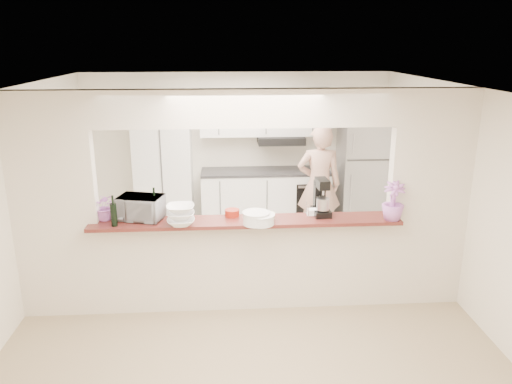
{
  "coord_description": "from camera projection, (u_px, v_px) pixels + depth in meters",
  "views": [
    {
      "loc": [
        -0.24,
        -5.19,
        2.96
      ],
      "look_at": [
        0.13,
        0.3,
        1.3
      ],
      "focal_mm": 35.0,
      "sensor_mm": 36.0,
      "label": 1
    }
  ],
  "objects": [
    {
      "name": "bar_counter",
      "position": [
        246.0,
        261.0,
        5.66
      ],
      "size": [
        3.4,
        0.38,
        1.09
      ],
      "color": "silver",
      "rests_on": "floor"
    },
    {
      "name": "plate_stack_a",
      "position": [
        256.0,
        218.0,
        5.32
      ],
      "size": [
        0.29,
        0.29,
        0.13
      ],
      "color": "white",
      "rests_on": "bar_counter"
    },
    {
      "name": "tan_bowl",
      "position": [
        269.0,
        216.0,
        5.49
      ],
      "size": [
        0.14,
        0.14,
        0.07
      ],
      "primitive_type": "cylinder",
      "color": "#C7B88C",
      "rests_on": "bar_counter"
    },
    {
      "name": "flower_right",
      "position": [
        393.0,
        201.0,
        5.41
      ],
      "size": [
        0.28,
        0.28,
        0.43
      ],
      "primitive_type": "imported",
      "rotation": [
        0.0,
        0.0,
        -0.19
      ],
      "color": "#B963B8",
      "rests_on": "bar_counter"
    },
    {
      "name": "utensil_caddy",
      "position": [
        317.0,
        207.0,
        5.59
      ],
      "size": [
        0.24,
        0.15,
        0.22
      ],
      "color": "silver",
      "rests_on": "bar_counter"
    },
    {
      "name": "wine_bottle_b",
      "position": [
        155.0,
        206.0,
        5.48
      ],
      "size": [
        0.07,
        0.07,
        0.35
      ],
      "color": "black",
      "rests_on": "bar_counter"
    },
    {
      "name": "floor",
      "position": [
        246.0,
        306.0,
        5.83
      ],
      "size": [
        6.0,
        6.0,
        0.0
      ],
      "primitive_type": "plane",
      "color": "tan",
      "rests_on": "ground"
    },
    {
      "name": "red_bowl",
      "position": [
        232.0,
        213.0,
        5.57
      ],
      "size": [
        0.16,
        0.16,
        0.08
      ],
      "primitive_type": "cylinder",
      "color": "maroon",
      "rests_on": "bar_counter"
    },
    {
      "name": "stand_mixer",
      "position": [
        321.0,
        199.0,
        5.58
      ],
      "size": [
        0.2,
        0.3,
        0.42
      ],
      "color": "black",
      "rests_on": "bar_counter"
    },
    {
      "name": "refrigerator",
      "position": [
        362.0,
        175.0,
        8.25
      ],
      "size": [
        0.75,
        0.7,
        1.7
      ],
      "primitive_type": "cube",
      "color": "#B7B6BC",
      "rests_on": "floor"
    },
    {
      "name": "wine_bottle_a",
      "position": [
        114.0,
        214.0,
        5.25
      ],
      "size": [
        0.07,
        0.07,
        0.34
      ],
      "color": "black",
      "rests_on": "bar_counter"
    },
    {
      "name": "plate_stack_b",
      "position": [
        260.0,
        219.0,
        5.33
      ],
      "size": [
        0.31,
        0.31,
        0.11
      ],
      "color": "white",
      "rests_on": "bar_counter"
    },
    {
      "name": "toaster_oven",
      "position": [
        141.0,
        208.0,
        5.45
      ],
      "size": [
        0.54,
        0.43,
        0.26
      ],
      "primitive_type": "imported",
      "rotation": [
        0.0,
        0.0,
        -0.25
      ],
      "color": "#ADADB2",
      "rests_on": "bar_counter"
    },
    {
      "name": "person",
      "position": [
        319.0,
        185.0,
        7.46
      ],
      "size": [
        0.69,
        0.48,
        1.8
      ],
      "primitive_type": "imported",
      "rotation": [
        0.0,
        0.0,
        3.06
      ],
      "color": "tan",
      "rests_on": "floor"
    },
    {
      "name": "partition",
      "position": [
        246.0,
        184.0,
        5.4
      ],
      "size": [
        5.0,
        0.15,
        2.5
      ],
      "color": "silver",
      "rests_on": "floor"
    },
    {
      "name": "serving_bowls",
      "position": [
        181.0,
        215.0,
        5.28
      ],
      "size": [
        0.31,
        0.31,
        0.22
      ],
      "primitive_type": "imported",
      "rotation": [
        0.0,
        0.0,
        0.04
      ],
      "color": "white",
      "rests_on": "bar_counter"
    },
    {
      "name": "kitchen_cabinets",
      "position": [
        227.0,
        169.0,
        8.14
      ],
      "size": [
        3.15,
        0.62,
        2.25
      ],
      "color": "silver",
      "rests_on": "floor"
    },
    {
      "name": "flower_left",
      "position": [
        105.0,
        206.0,
        5.42
      ],
      "size": [
        0.28,
        0.24,
        0.31
      ],
      "primitive_type": "imported",
      "rotation": [
        0.0,
        0.0,
        -0.01
      ],
      "color": "pink",
      "rests_on": "bar_counter"
    },
    {
      "name": "tile_overlay",
      "position": [
        241.0,
        252.0,
        7.31
      ],
      "size": [
        5.0,
        2.9,
        0.01
      ],
      "primitive_type": "cube",
      "color": "silver",
      "rests_on": "floor"
    }
  ]
}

